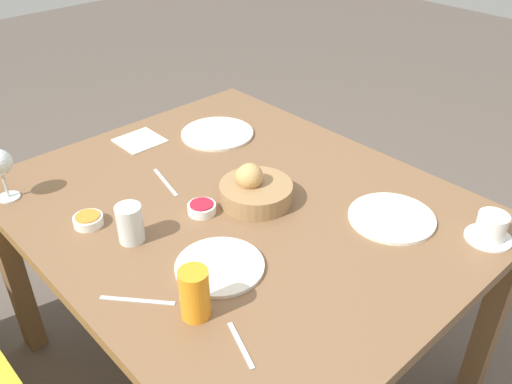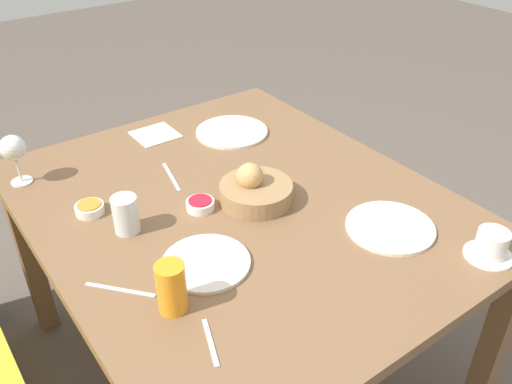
{
  "view_description": "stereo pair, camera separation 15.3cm",
  "coord_description": "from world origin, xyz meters",
  "px_view_note": "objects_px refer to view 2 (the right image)",
  "views": [
    {
      "loc": [
        -0.97,
        0.83,
        1.58
      ],
      "look_at": [
        -0.03,
        -0.04,
        0.73
      ],
      "focal_mm": 38.0,
      "sensor_mm": 36.0,
      "label": 1
    },
    {
      "loc": [
        -1.07,
        0.71,
        1.58
      ],
      "look_at": [
        -0.03,
        -0.04,
        0.73
      ],
      "focal_mm": 38.0,
      "sensor_mm": 36.0,
      "label": 2
    }
  ],
  "objects_px": {
    "plate_far_center": "(206,263)",
    "water_tumbler": "(126,214)",
    "coffee_cup": "(491,245)",
    "knife_silver": "(171,177)",
    "plate_near_right": "(232,132)",
    "bread_basket": "(254,189)",
    "plate_near_left": "(390,227)",
    "jam_bowl_honey": "(90,209)",
    "juice_glass": "(171,287)",
    "fork_silver": "(120,290)",
    "jam_bowl_berry": "(200,204)",
    "wine_glass": "(13,150)",
    "spoon_coffee": "(210,342)",
    "napkin": "(157,134)"
  },
  "relations": [
    {
      "from": "water_tumbler",
      "to": "plate_near_left",
      "type": "bearing_deg",
      "value": -125.51
    },
    {
      "from": "coffee_cup",
      "to": "spoon_coffee",
      "type": "relative_size",
      "value": 0.96
    },
    {
      "from": "bread_basket",
      "to": "coffee_cup",
      "type": "relative_size",
      "value": 1.73
    },
    {
      "from": "plate_near_right",
      "to": "fork_silver",
      "type": "distance_m",
      "value": 0.83
    },
    {
      "from": "plate_far_center",
      "to": "jam_bowl_berry",
      "type": "distance_m",
      "value": 0.24
    },
    {
      "from": "plate_far_center",
      "to": "water_tumbler",
      "type": "distance_m",
      "value": 0.26
    },
    {
      "from": "jam_bowl_honey",
      "to": "knife_silver",
      "type": "height_order",
      "value": "jam_bowl_honey"
    },
    {
      "from": "jam_bowl_honey",
      "to": "juice_glass",
      "type": "bearing_deg",
      "value": -178.65
    },
    {
      "from": "fork_silver",
      "to": "jam_bowl_berry",
      "type": "bearing_deg",
      "value": -61.62
    },
    {
      "from": "jam_bowl_honey",
      "to": "coffee_cup",
      "type": "bearing_deg",
      "value": -136.24
    },
    {
      "from": "coffee_cup",
      "to": "knife_silver",
      "type": "relative_size",
      "value": 0.7
    },
    {
      "from": "juice_glass",
      "to": "water_tumbler",
      "type": "relative_size",
      "value": 1.18
    },
    {
      "from": "juice_glass",
      "to": "knife_silver",
      "type": "height_order",
      "value": "juice_glass"
    },
    {
      "from": "coffee_cup",
      "to": "plate_far_center",
      "type": "bearing_deg",
      "value": 56.47
    },
    {
      "from": "plate_near_left",
      "to": "jam_bowl_honey",
      "type": "height_order",
      "value": "jam_bowl_honey"
    },
    {
      "from": "plate_near_right",
      "to": "coffee_cup",
      "type": "distance_m",
      "value": 0.94
    },
    {
      "from": "plate_near_left",
      "to": "plate_near_right",
      "type": "height_order",
      "value": "same"
    },
    {
      "from": "juice_glass",
      "to": "jam_bowl_honey",
      "type": "bearing_deg",
      "value": 1.35
    },
    {
      "from": "juice_glass",
      "to": "fork_silver",
      "type": "height_order",
      "value": "juice_glass"
    },
    {
      "from": "wine_glass",
      "to": "jam_bowl_honey",
      "type": "height_order",
      "value": "wine_glass"
    },
    {
      "from": "knife_silver",
      "to": "napkin",
      "type": "distance_m",
      "value": 0.3
    },
    {
      "from": "napkin",
      "to": "plate_far_center",
      "type": "bearing_deg",
      "value": 162.19
    },
    {
      "from": "bread_basket",
      "to": "juice_glass",
      "type": "height_order",
      "value": "juice_glass"
    },
    {
      "from": "fork_silver",
      "to": "knife_silver",
      "type": "bearing_deg",
      "value": -42.1
    },
    {
      "from": "napkin",
      "to": "plate_near_right",
      "type": "bearing_deg",
      "value": -123.26
    },
    {
      "from": "coffee_cup",
      "to": "jam_bowl_honey",
      "type": "bearing_deg",
      "value": 43.76
    },
    {
      "from": "wine_glass",
      "to": "coffee_cup",
      "type": "relative_size",
      "value": 1.3
    },
    {
      "from": "bread_basket",
      "to": "coffee_cup",
      "type": "bearing_deg",
      "value": -149.16
    },
    {
      "from": "wine_glass",
      "to": "spoon_coffee",
      "type": "distance_m",
      "value": 0.88
    },
    {
      "from": "juice_glass",
      "to": "napkin",
      "type": "distance_m",
      "value": 0.85
    },
    {
      "from": "plate_near_left",
      "to": "wine_glass",
      "type": "height_order",
      "value": "wine_glass"
    },
    {
      "from": "plate_near_left",
      "to": "jam_bowl_honey",
      "type": "distance_m",
      "value": 0.82
    },
    {
      "from": "bread_basket",
      "to": "plate_near_right",
      "type": "relative_size",
      "value": 0.83
    },
    {
      "from": "water_tumbler",
      "to": "knife_silver",
      "type": "height_order",
      "value": "water_tumbler"
    },
    {
      "from": "plate_far_center",
      "to": "juice_glass",
      "type": "distance_m",
      "value": 0.17
    },
    {
      "from": "bread_basket",
      "to": "plate_far_center",
      "type": "distance_m",
      "value": 0.3
    },
    {
      "from": "plate_near_left",
      "to": "plate_near_right",
      "type": "relative_size",
      "value": 0.94
    },
    {
      "from": "water_tumbler",
      "to": "wine_glass",
      "type": "height_order",
      "value": "wine_glass"
    },
    {
      "from": "plate_far_center",
      "to": "jam_bowl_berry",
      "type": "xyz_separation_m",
      "value": [
        0.21,
        -0.11,
        0.01
      ]
    },
    {
      "from": "juice_glass",
      "to": "jam_bowl_honey",
      "type": "distance_m",
      "value": 0.46
    },
    {
      "from": "juice_glass",
      "to": "spoon_coffee",
      "type": "bearing_deg",
      "value": -174.26
    },
    {
      "from": "wine_glass",
      "to": "jam_bowl_honey",
      "type": "relative_size",
      "value": 1.96
    },
    {
      "from": "wine_glass",
      "to": "jam_bowl_honey",
      "type": "bearing_deg",
      "value": -158.83
    },
    {
      "from": "jam_bowl_honey",
      "to": "plate_near_right",
      "type": "bearing_deg",
      "value": -73.72
    },
    {
      "from": "bread_basket",
      "to": "plate_near_left",
      "type": "distance_m",
      "value": 0.39
    },
    {
      "from": "plate_near_left",
      "to": "coffee_cup",
      "type": "relative_size",
      "value": 1.96
    },
    {
      "from": "coffee_cup",
      "to": "knife_silver",
      "type": "xyz_separation_m",
      "value": [
        0.8,
        0.46,
        -0.03
      ]
    },
    {
      "from": "napkin",
      "to": "water_tumbler",
      "type": "bearing_deg",
      "value": 144.94
    },
    {
      "from": "coffee_cup",
      "to": "jam_bowl_honey",
      "type": "distance_m",
      "value": 1.05
    },
    {
      "from": "napkin",
      "to": "jam_bowl_honey",
      "type": "bearing_deg",
      "value": 130.7
    }
  ]
}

